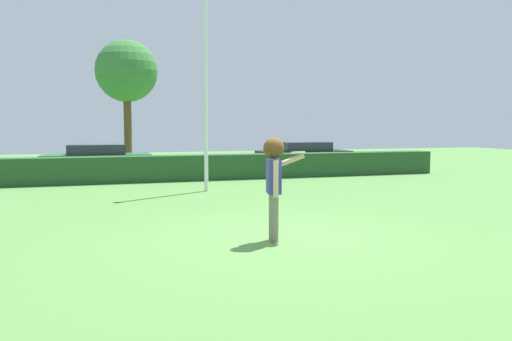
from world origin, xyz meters
TOP-DOWN VIEW (x-y plane):
  - ground_plane at (0.00, 0.00)m, footprint 60.00×60.00m
  - person at (-0.34, -0.23)m, footprint 0.81×0.56m
  - frisbee at (0.14, -0.13)m, footprint 0.26×0.26m
  - lamppost at (-0.01, 6.78)m, footprint 0.24×0.24m
  - hedge_row at (0.00, 10.06)m, footprint 20.31×0.90m
  - parked_car_green at (-3.14, 12.97)m, footprint 4.26×1.93m
  - parked_car_black at (5.93, 13.16)m, footprint 4.20×1.80m
  - oak_tree at (-1.54, 18.82)m, footprint 3.17×3.17m

SIDE VIEW (x-z plane):
  - ground_plane at x=0.00m, z-range 0.00..0.00m
  - hedge_row at x=0.00m, z-range 0.00..0.92m
  - parked_car_green at x=-3.14m, z-range 0.06..1.31m
  - parked_car_black at x=5.93m, z-range 0.06..1.31m
  - person at x=-0.34m, z-range 0.27..2.07m
  - frisbee at x=0.14m, z-range 1.51..1.56m
  - lamppost at x=-0.01m, z-range 0.32..6.76m
  - oak_tree at x=-1.54m, z-range 1.55..7.92m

